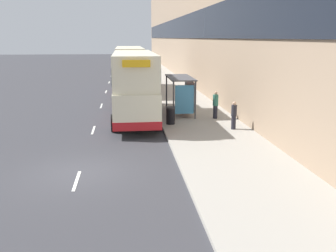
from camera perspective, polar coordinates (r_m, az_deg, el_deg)
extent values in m
plane|color=#38383D|center=(15.37, -13.34, -6.88)|extent=(220.00, 220.00, 0.00)
cube|color=#A39E93|center=(53.28, -1.58, 7.78)|extent=(5.00, 93.00, 0.14)
cube|color=#9E846B|center=(53.56, 2.79, 15.39)|extent=(3.00, 93.00, 14.31)
cube|color=black|center=(53.32, 1.09, 14.64)|extent=(0.12, 89.28, 2.58)
cube|color=silver|center=(14.50, -13.75, -8.11)|extent=(0.12, 2.00, 0.01)
cube|color=silver|center=(22.04, -11.30, -0.61)|extent=(0.12, 2.00, 0.01)
cube|color=silver|center=(29.77, -10.12, 3.04)|extent=(0.12, 2.00, 0.01)
cube|color=silver|center=(37.59, -9.42, 5.18)|extent=(0.12, 2.00, 0.01)
cube|color=silver|center=(45.44, -8.96, 6.58)|extent=(0.12, 2.00, 0.01)
cube|color=silver|center=(53.31, -8.64, 7.57)|extent=(0.12, 2.00, 0.01)
cube|color=silver|center=(61.20, -8.40, 8.30)|extent=(0.12, 2.00, 0.01)
cube|color=#4C4C51|center=(25.49, 1.85, 7.39)|extent=(1.60, 4.20, 0.08)
cylinder|color=#4C4C51|center=(23.60, 0.85, 3.88)|extent=(0.10, 0.10, 2.40)
cylinder|color=#4C4C51|center=(27.52, -0.23, 5.24)|extent=(0.10, 0.10, 2.40)
cylinder|color=#4C4C51|center=(23.82, 4.20, 3.93)|extent=(0.10, 0.10, 2.40)
cylinder|color=#4C4C51|center=(27.71, 2.66, 5.28)|extent=(0.10, 0.10, 2.40)
cube|color=#99A8B2|center=(25.74, 3.31, 4.92)|extent=(0.04, 3.68, 1.92)
cube|color=#3F8CBF|center=(23.75, 2.51, 4.05)|extent=(1.19, 0.10, 1.82)
cube|color=maroon|center=(25.81, 2.36, 3.00)|extent=(0.36, 2.80, 0.08)
cube|color=beige|center=(24.41, -5.13, 4.34)|extent=(2.55, 10.48, 1.85)
cube|color=beige|center=(24.18, -5.23, 8.79)|extent=(2.50, 10.16, 1.95)
cube|color=#B2191E|center=(24.52, -5.10, 2.73)|extent=(2.58, 10.53, 0.45)
cube|color=#2D3847|center=(24.35, -5.15, 5.20)|extent=(2.58, 9.85, 0.81)
cube|color=#2D3847|center=(24.19, -5.22, 8.56)|extent=(2.55, 9.85, 0.94)
cube|color=yellow|center=(18.94, -4.85, 9.45)|extent=(1.40, 0.08, 0.36)
cylinder|color=black|center=(28.07, -7.90, 3.53)|extent=(0.30, 1.00, 1.00)
cylinder|color=black|center=(28.12, -2.69, 3.66)|extent=(0.30, 1.00, 1.00)
cylinder|color=black|center=(21.39, -8.26, 0.46)|extent=(0.30, 1.00, 1.00)
cylinder|color=black|center=(21.46, -1.44, 0.64)|extent=(0.30, 1.00, 1.00)
cube|color=beige|center=(37.09, -5.82, 7.40)|extent=(2.55, 11.32, 1.85)
cube|color=beige|center=(36.94, -5.89, 10.33)|extent=(2.50, 10.98, 1.95)
cube|color=#B2191E|center=(37.16, -5.80, 6.32)|extent=(2.58, 11.38, 0.45)
cube|color=#2D3847|center=(37.05, -5.84, 7.96)|extent=(2.58, 10.64, 0.81)
cube|color=#2D3847|center=(36.95, -5.89, 10.18)|extent=(2.55, 10.64, 0.94)
cube|color=yellow|center=(31.28, -5.77, 10.94)|extent=(1.40, 0.08, 0.36)
cylinder|color=black|center=(41.02, -7.67, 6.61)|extent=(0.30, 1.00, 1.00)
cylinder|color=black|center=(41.05, -4.09, 6.70)|extent=(0.30, 1.00, 1.00)
cylinder|color=black|center=(33.72, -7.87, 5.17)|extent=(0.30, 1.00, 1.00)
cylinder|color=black|center=(33.76, -3.52, 5.27)|extent=(0.30, 1.00, 1.00)
cube|color=#B7B799|center=(68.29, -5.72, 9.49)|extent=(1.81, 4.51, 0.84)
cube|color=#2D3847|center=(68.02, -5.74, 10.12)|extent=(1.59, 2.16, 0.69)
cylinder|color=black|center=(69.71, -6.49, 9.20)|extent=(0.20, 0.60, 0.60)
cylinder|color=black|center=(69.74, -4.98, 9.23)|extent=(0.20, 0.60, 0.60)
cylinder|color=black|center=(66.92, -6.48, 9.03)|extent=(0.20, 0.60, 0.60)
cylinder|color=black|center=(66.95, -4.91, 9.07)|extent=(0.20, 0.60, 0.60)
cube|color=#4C5156|center=(76.84, -6.00, 9.87)|extent=(1.82, 3.87, 0.76)
cube|color=#2D3847|center=(76.61, -6.01, 10.38)|extent=(1.60, 1.86, 0.62)
cylinder|color=black|center=(78.06, -6.68, 9.63)|extent=(0.20, 0.60, 0.60)
cylinder|color=black|center=(78.08, -5.33, 9.66)|extent=(0.20, 0.60, 0.60)
cylinder|color=black|center=(75.66, -6.68, 9.51)|extent=(0.20, 0.60, 0.60)
cylinder|color=black|center=(75.68, -5.28, 9.55)|extent=(0.20, 0.60, 0.60)
cylinder|color=#23232D|center=(21.51, 9.96, 0.51)|extent=(0.26, 0.26, 0.75)
cylinder|color=#26262D|center=(21.37, 10.03, 2.32)|extent=(0.31, 0.31, 0.63)
sphere|color=tan|center=(21.30, 10.08, 3.42)|extent=(0.20, 0.20, 0.20)
cylinder|color=#23232D|center=(28.44, 1.70, 3.83)|extent=(0.26, 0.26, 0.77)
cylinder|color=navy|center=(28.34, 1.71, 5.24)|extent=(0.32, 0.32, 0.64)
sphere|color=tan|center=(28.28, 1.71, 6.09)|extent=(0.21, 0.21, 0.21)
cylinder|color=#23232D|center=(24.22, 7.21, 2.14)|extent=(0.29, 0.29, 0.84)
cylinder|color=#337260|center=(24.09, 7.26, 3.93)|extent=(0.35, 0.35, 0.70)
sphere|color=tan|center=(24.02, 7.29, 5.01)|extent=(0.23, 0.23, 0.23)
cylinder|color=black|center=(22.43, 0.38, 1.50)|extent=(0.52, 0.52, 0.95)
cylinder|color=#2D2D33|center=(22.33, 0.38, 2.82)|extent=(0.55, 0.55, 0.10)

